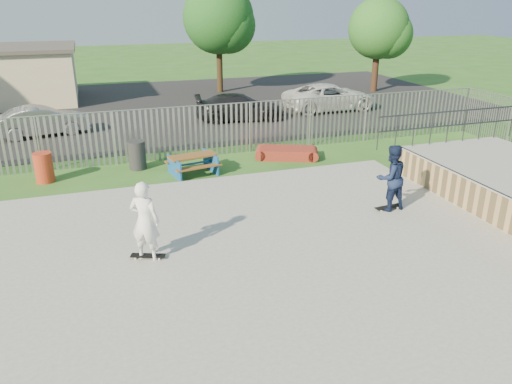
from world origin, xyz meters
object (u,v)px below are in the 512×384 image
object	(u,v)px
trash_bin_red	(44,168)
car_dark	(240,107)
car_silver	(42,121)
skater_white	(145,221)
car_white	(330,97)
tree_mid	(218,18)
tree_right	(379,29)
trash_bin_grey	(137,155)
picnic_table	(193,164)
funbox	(287,153)
skater_navy	(391,178)

from	to	relation	value
trash_bin_red	car_dark	bearing A→B (deg)	36.70
car_silver	skater_white	xyz separation A→B (m)	(3.02, -13.19, 0.43)
trash_bin_red	car_white	bearing A→B (deg)	27.15
tree_mid	tree_right	world-z (taller)	tree_mid
tree_right	skater_white	world-z (taller)	tree_right
trash_bin_red	car_dark	distance (m)	11.00
trash_bin_grey	car_dark	world-z (taller)	car_dark
picnic_table	funbox	distance (m)	3.88
car_white	tree_right	world-z (taller)	tree_right
car_silver	car_white	distance (m)	14.64
trash_bin_red	trash_bin_grey	xyz separation A→B (m)	(3.11, 0.42, 0.01)
picnic_table	trash_bin_grey	bearing A→B (deg)	135.71
trash_bin_red	tree_mid	world-z (taller)	tree_mid
trash_bin_red	car_white	world-z (taller)	car_white
funbox	tree_mid	world-z (taller)	tree_mid
tree_mid	car_silver	bearing A→B (deg)	-141.65
car_silver	tree_mid	world-z (taller)	tree_mid
car_white	tree_right	distance (m)	7.65
picnic_table	car_silver	size ratio (longest dim) A/B	0.47
skater_navy	funbox	bearing A→B (deg)	-87.52
trash_bin_red	car_dark	xyz separation A→B (m)	(8.82, 6.57, 0.16)
picnic_table	trash_bin_grey	xyz separation A→B (m)	(-1.78, 1.20, 0.16)
picnic_table	tree_mid	distance (m)	16.77
trash_bin_red	skater_white	xyz separation A→B (m)	(2.59, -6.72, 0.59)
trash_bin_grey	tree_right	bearing A→B (deg)	34.38
picnic_table	funbox	bearing A→B (deg)	-0.24
tree_right	skater_navy	world-z (taller)	tree_right
funbox	trash_bin_grey	bearing A→B (deg)	-162.91
trash_bin_red	tree_right	distance (m)	23.04
car_white	trash_bin_grey	bearing A→B (deg)	120.05
funbox	skater_white	distance (m)	9.05
car_dark	tree_mid	world-z (taller)	tree_mid
car_white	trash_bin_red	bearing A→B (deg)	115.42
funbox	car_dark	size ratio (longest dim) A/B	0.50
trash_bin_red	trash_bin_grey	size ratio (longest dim) A/B	0.98
car_dark	car_white	xyz separation A→B (m)	(5.37, 0.70, 0.07)
car_silver	tree_mid	distance (m)	13.74
skater_navy	trash_bin_red	bearing A→B (deg)	-37.24
trash_bin_grey	car_white	distance (m)	13.03
car_dark	picnic_table	bearing A→B (deg)	160.73
funbox	skater_navy	world-z (taller)	skater_navy
car_white	tree_right	bearing A→B (deg)	-52.44
picnic_table	car_dark	world-z (taller)	car_dark
trash_bin_red	car_silver	distance (m)	6.49
car_silver	car_white	size ratio (longest dim) A/B	0.77
car_silver	trash_bin_grey	bearing A→B (deg)	-160.39
skater_navy	skater_white	distance (m)	6.93
funbox	skater_navy	size ratio (longest dim) A/B	1.17
tree_mid	trash_bin_red	bearing A→B (deg)	-124.06
tree_mid	skater_white	size ratio (longest dim) A/B	3.59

